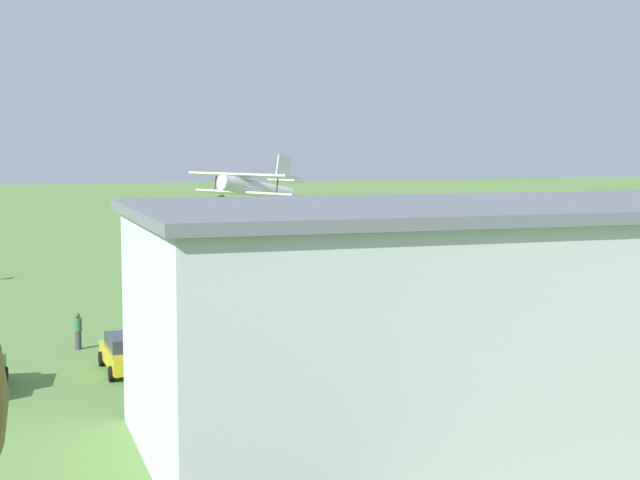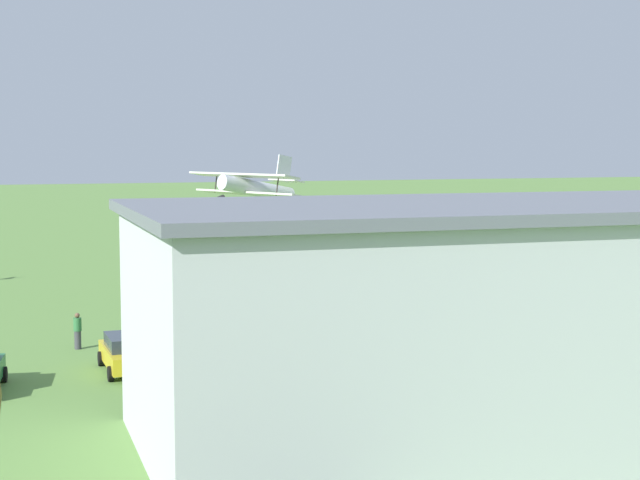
# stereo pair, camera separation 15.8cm
# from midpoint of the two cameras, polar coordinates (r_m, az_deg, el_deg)

# --- Properties ---
(ground_plane) EXTENTS (400.00, 400.00, 0.00)m
(ground_plane) POSITION_cam_midpoint_polar(r_m,az_deg,el_deg) (63.72, -0.22, -3.17)
(ground_plane) COLOR #608C42
(hangar) EXTENTS (30.71, 12.35, 7.78)m
(hangar) POSITION_cam_midpoint_polar(r_m,az_deg,el_deg) (34.63, 15.12, -4.15)
(hangar) COLOR silver
(hangar) RESTS_ON ground_plane
(biplane) EXTENTS (6.74, 9.38, 3.79)m
(biplane) POSITION_cam_midpoint_polar(r_m,az_deg,el_deg) (61.20, -3.87, 3.09)
(biplane) COLOR silver
(car_yellow) EXTENTS (1.91, 4.50, 1.59)m
(car_yellow) POSITION_cam_midpoint_polar(r_m,az_deg,el_deg) (42.59, -11.23, -6.49)
(car_yellow) COLOR gold
(car_yellow) RESTS_ON ground_plane
(person_by_parked_cars) EXTENTS (0.49, 0.49, 1.74)m
(person_by_parked_cars) POSITION_cam_midpoint_polar(r_m,az_deg,el_deg) (47.77, -13.91, -5.19)
(person_by_parked_cars) COLOR #3F3F47
(person_by_parked_cars) RESTS_ON ground_plane
(person_at_fence_line) EXTENTS (0.46, 0.46, 1.74)m
(person_at_fence_line) POSITION_cam_midpoint_polar(r_m,az_deg,el_deg) (52.72, 10.61, -4.12)
(person_at_fence_line) COLOR orange
(person_at_fence_line) RESTS_ON ground_plane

